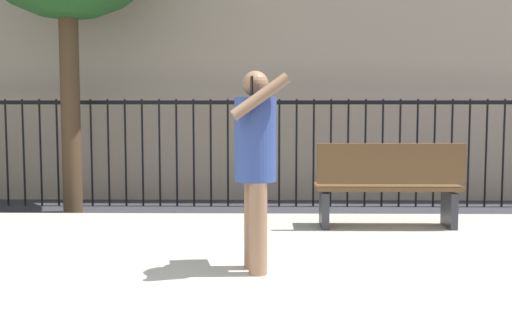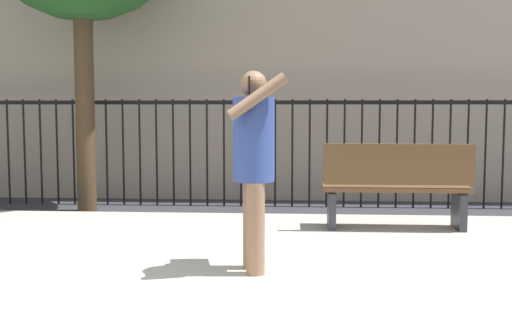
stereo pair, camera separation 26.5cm
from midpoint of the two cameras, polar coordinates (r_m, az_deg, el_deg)
sidewalk at (r=5.94m, az=-9.50°, el=-9.08°), size 28.00×4.40×0.15m
iron_fence at (r=9.41m, az=-4.45°, el=2.01°), size 12.03×0.04×1.60m
pedestrian_on_phone at (r=5.12m, az=1.22°, el=0.37°), size 0.49×0.70×1.64m
street_bench at (r=7.05m, az=13.69°, el=-2.16°), size 1.60×0.45×0.95m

